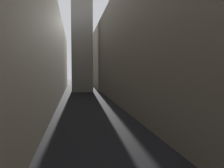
# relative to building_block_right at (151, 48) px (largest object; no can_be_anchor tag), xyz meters

# --- Properties ---
(ground_plane) EXTENTS (264.00, 264.00, 0.00)m
(ground_plane) POSITION_rel_building_block_right_xyz_m (-13.22, -2.00, -11.17)
(ground_plane) COLOR black
(building_block_left) EXTENTS (13.17, 108.00, 20.01)m
(building_block_left) POSITION_rel_building_block_right_xyz_m (-25.30, 0.00, -1.17)
(building_block_left) COLOR gray
(building_block_left) RESTS_ON ground
(building_block_right) EXTENTS (15.44, 108.00, 22.35)m
(building_block_right) POSITION_rel_building_block_right_xyz_m (0.00, 0.00, 0.00)
(building_block_right) COLOR #756B5B
(building_block_right) RESTS_ON ground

